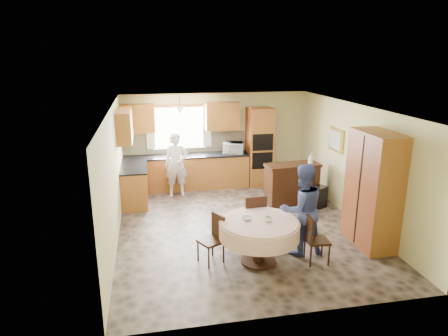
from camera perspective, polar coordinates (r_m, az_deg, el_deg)
name	(u,v)px	position (r m, az deg, el deg)	size (l,w,h in m)	color
floor	(241,226)	(8.51, 2.39, -8.35)	(5.00, 6.00, 0.01)	#6C5A4C
ceiling	(242,108)	(7.81, 2.61, 8.59)	(5.00, 6.00, 0.01)	white
wall_back	(216,139)	(10.92, -1.17, 4.14)	(5.00, 0.02, 2.50)	#C6C07F
wall_front	(294,233)	(5.38, 10.02, -9.16)	(5.00, 0.02, 2.50)	#C6C07F
wall_left	(114,177)	(7.89, -15.46, -1.22)	(0.02, 6.00, 2.50)	#C6C07F
wall_right	(355,163)	(8.97, 18.23, 0.63)	(0.02, 6.00, 2.50)	#C6C07F
window	(179,128)	(10.71, -6.47, 5.71)	(1.40, 0.03, 1.10)	white
curtain_left	(150,127)	(10.62, -10.51, 5.73)	(0.22, 0.02, 1.15)	white
curtain_right	(207,125)	(10.73, -2.44, 6.09)	(0.22, 0.02, 1.15)	white
base_cab_back	(187,172)	(10.72, -5.35, -0.63)	(3.30, 0.60, 0.88)	#B87C31
counter_back	(186,156)	(10.60, -5.41, 1.75)	(3.30, 0.64, 0.04)	black
base_cab_left	(135,186)	(9.83, -12.66, -2.54)	(0.60, 1.20, 0.88)	#B87C31
counter_left	(133,168)	(9.69, -12.83, 0.03)	(0.64, 1.20, 0.04)	black
backsplash	(185,143)	(10.81, -5.61, 3.57)	(3.30, 0.02, 0.55)	tan
wall_cab_left	(138,118)	(10.48, -12.22, 6.94)	(0.85, 0.33, 0.72)	#AB752A
wall_cab_right	(222,116)	(10.67, -0.24, 7.46)	(0.90, 0.33, 0.72)	#AB752A
wall_cab_side	(124,126)	(9.47, -14.03, 5.86)	(0.33, 1.20, 0.72)	#AB752A
oven_tower	(259,147)	(10.92, 5.08, 3.05)	(0.66, 0.62, 2.12)	#B87C31
oven_upper	(263,142)	(10.58, 5.58, 3.67)	(0.56, 0.01, 0.45)	black
oven_lower	(262,161)	(10.70, 5.50, 1.06)	(0.56, 0.01, 0.45)	black
pendant	(180,111)	(10.15, -6.33, 8.11)	(0.36, 0.36, 0.18)	beige
sideboard	(292,185)	(9.75, 9.65, -2.39)	(1.29, 0.53, 0.92)	#391C0F
space_heater	(318,197)	(9.66, 13.33, -4.07)	(0.37, 0.26, 0.51)	black
cupboard	(373,190)	(7.89, 20.51, -2.92)	(0.57, 1.14, 2.17)	#B87C31
dining_table	(259,230)	(6.92, 5.04, -8.83)	(1.38, 1.38, 0.78)	#391C0F
chair_left	(214,236)	(7.01, -1.46, -9.69)	(0.50, 0.50, 0.86)	#391C0F
chair_back	(254,217)	(7.59, 4.27, -6.98)	(0.46, 0.46, 0.99)	#391C0F
chair_right	(314,237)	(7.13, 12.68, -9.55)	(0.40, 0.40, 0.87)	#391C0F
framed_picture	(336,140)	(9.63, 15.73, 3.88)	(0.06, 0.65, 0.54)	gold
microwave	(233,148)	(10.70, 1.26, 2.90)	(0.54, 0.37, 0.30)	silver
person_sink	(176,165)	(10.11, -6.81, 0.48)	(0.59, 0.39, 1.62)	silver
person_dining	(302,210)	(7.27, 11.05, -5.86)	(0.82, 0.64, 1.68)	#3C4884
bowl_sideboard	(282,166)	(9.52, 8.24, 0.30)	(0.23, 0.23, 0.06)	#B2B2B2
bottle_sideboard	(311,159)	(9.74, 12.26, 1.21)	(0.12, 0.12, 0.30)	silver
cup_table	(268,219)	(6.80, 6.32, -7.29)	(0.12, 0.12, 0.09)	#B2B2B2
bowl_table	(247,218)	(6.87, 3.26, -7.17)	(0.17, 0.17, 0.05)	#B2B2B2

